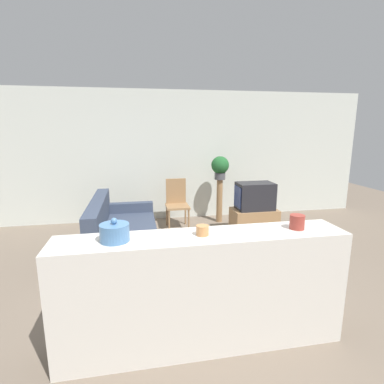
{
  "coord_description": "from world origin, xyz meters",
  "views": [
    {
      "loc": [
        -0.54,
        -2.89,
        1.94
      ],
      "look_at": [
        0.4,
        2.08,
        0.85
      ],
      "focal_mm": 28.0,
      "sensor_mm": 36.0,
      "label": 1
    }
  ],
  "objects_px": {
    "couch": "(121,235)",
    "wooden_chair": "(177,201)",
    "television": "(255,196)",
    "potted_plant": "(220,166)",
    "decorative_bowl": "(115,232)"
  },
  "relations": [
    {
      "from": "television",
      "to": "decorative_bowl",
      "type": "relative_size",
      "value": 2.79
    },
    {
      "from": "television",
      "to": "decorative_bowl",
      "type": "xyz_separation_m",
      "value": [
        -2.27,
        -2.59,
        0.38
      ]
    },
    {
      "from": "couch",
      "to": "television",
      "type": "bearing_deg",
      "value": 8.1
    },
    {
      "from": "couch",
      "to": "television",
      "type": "height_order",
      "value": "television"
    },
    {
      "from": "couch",
      "to": "potted_plant",
      "type": "xyz_separation_m",
      "value": [
        1.95,
        1.24,
        0.88
      ]
    },
    {
      "from": "couch",
      "to": "wooden_chair",
      "type": "relative_size",
      "value": 1.99
    },
    {
      "from": "television",
      "to": "potted_plant",
      "type": "height_order",
      "value": "potted_plant"
    },
    {
      "from": "couch",
      "to": "wooden_chair",
      "type": "bearing_deg",
      "value": 46.37
    },
    {
      "from": "television",
      "to": "potted_plant",
      "type": "xyz_separation_m",
      "value": [
        -0.39,
        0.9,
        0.43
      ]
    },
    {
      "from": "wooden_chair",
      "to": "decorative_bowl",
      "type": "height_order",
      "value": "decorative_bowl"
    },
    {
      "from": "couch",
      "to": "decorative_bowl",
      "type": "distance_m",
      "value": 2.41
    },
    {
      "from": "television",
      "to": "potted_plant",
      "type": "distance_m",
      "value": 1.07
    },
    {
      "from": "decorative_bowl",
      "to": "potted_plant",
      "type": "bearing_deg",
      "value": 61.82
    },
    {
      "from": "television",
      "to": "potted_plant",
      "type": "relative_size",
      "value": 1.39
    },
    {
      "from": "potted_plant",
      "to": "decorative_bowl",
      "type": "distance_m",
      "value": 3.96
    }
  ]
}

